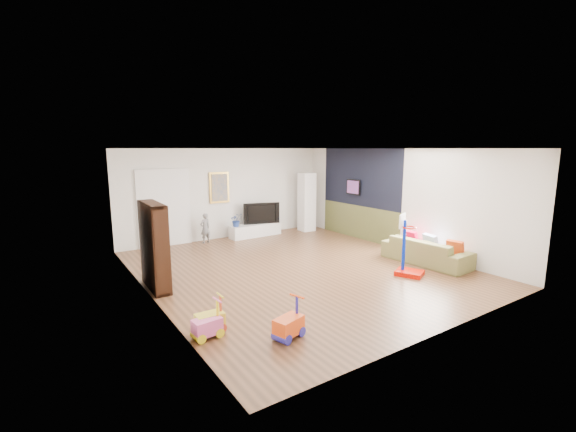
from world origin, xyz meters
TOP-DOWN VIEW (x-y plane):
  - floor at (0.00, 0.00)m, footprint 6.50×7.50m
  - ceiling at (0.00, 0.00)m, footprint 6.50×7.50m
  - wall_back at (0.00, 3.75)m, footprint 6.50×0.00m
  - wall_front at (0.00, -3.75)m, footprint 6.50×0.00m
  - wall_left at (-3.25, 0.00)m, footprint 0.00×7.50m
  - wall_right at (3.25, 0.00)m, footprint 0.00×7.50m
  - navy_accent at (3.23, 1.40)m, footprint 0.01×3.20m
  - olive_wainscot at (3.23, 1.40)m, footprint 0.01×3.20m
  - doorway at (-1.90, 3.71)m, footprint 1.45×0.06m
  - painting_back at (-0.25, 3.71)m, footprint 0.62×0.06m
  - artwork_right at (3.17, 1.60)m, footprint 0.04×0.56m
  - media_console at (0.76, 3.37)m, footprint 1.68×0.49m
  - tall_cabinet at (2.60, 3.18)m, footprint 0.47×0.47m
  - bookshelf at (-3.04, 0.50)m, footprint 0.32×1.16m
  - sofa at (2.74, -1.39)m, footprint 0.92×2.09m
  - basketball_hoop at (1.71, -1.76)m, footprint 0.65×0.70m
  - ride_on_yellow at (-2.88, -1.83)m, footprint 0.42×0.26m
  - ride_on_orange at (-2.01, -2.63)m, footprint 0.50×0.39m
  - ride_on_pink at (-2.99, -1.97)m, footprint 0.43×0.29m
  - child at (-0.85, 3.42)m, footprint 0.36×0.29m
  - tv at (0.99, 3.41)m, footprint 1.13×0.45m
  - vase_plant at (0.10, 3.34)m, footprint 0.41×0.37m
  - pillow_left at (2.92, -2.02)m, footprint 0.14×0.38m
  - pillow_center at (2.91, -1.39)m, footprint 0.21×0.43m
  - pillow_right at (2.90, -0.81)m, footprint 0.14×0.40m

SIDE VIEW (x-z plane):
  - floor at x=0.00m, z-range 0.00..0.00m
  - media_console at x=0.76m, z-range 0.00..0.39m
  - ride_on_pink at x=-2.99m, z-range 0.00..0.54m
  - ride_on_yellow at x=-2.88m, z-range 0.00..0.55m
  - ride_on_orange at x=-2.01m, z-range 0.00..0.59m
  - sofa at x=2.74m, z-range 0.00..0.60m
  - child at x=-0.85m, z-range 0.00..0.87m
  - pillow_left at x=2.92m, z-range 0.28..0.66m
  - pillow_center at x=2.91m, z-range 0.26..0.68m
  - pillow_right at x=2.90m, z-range 0.28..0.67m
  - olive_wainscot at x=3.23m, z-range 0.00..1.00m
  - vase_plant at x=0.10m, z-range 0.39..0.79m
  - basketball_hoop at x=1.71m, z-range 0.00..1.34m
  - tv at x=0.99m, z-range 0.39..1.04m
  - bookshelf at x=-3.04m, z-range 0.00..1.68m
  - tall_cabinet at x=2.60m, z-range 0.00..1.91m
  - doorway at x=-1.90m, z-range 0.00..2.10m
  - wall_back at x=0.00m, z-range 0.00..2.70m
  - wall_front at x=0.00m, z-range 0.00..2.70m
  - wall_left at x=-3.25m, z-range 0.00..2.70m
  - wall_right at x=3.25m, z-range 0.00..2.70m
  - artwork_right at x=3.17m, z-range 1.32..1.78m
  - painting_back at x=-0.25m, z-range 1.09..2.01m
  - navy_accent at x=3.23m, z-range 1.00..2.70m
  - ceiling at x=0.00m, z-range 2.70..2.70m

